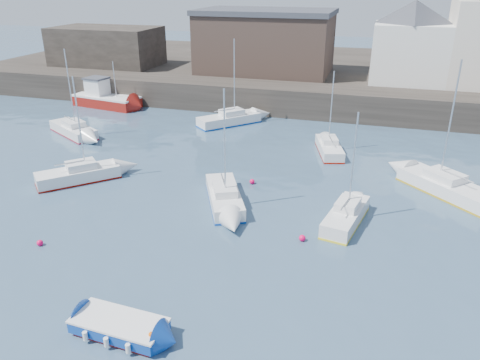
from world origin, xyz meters
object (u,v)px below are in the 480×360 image
(sailboat_f, at_px, (329,147))
(sailboat_b, at_px, (224,196))
(buoy_mid, at_px, (302,241))
(sailboat_a, at_px, (79,174))
(buoy_near, at_px, (40,245))
(sailboat_c, at_px, (346,215))
(sailboat_e, at_px, (73,129))
(sailboat_h, at_px, (229,119))
(buoy_far, at_px, (252,184))
(blue_dinghy, at_px, (119,326))
(fishing_boat, at_px, (105,98))
(sailboat_d, at_px, (447,187))

(sailboat_f, bearing_deg, sailboat_b, -114.97)
(sailboat_b, height_order, buoy_mid, sailboat_b)
(sailboat_a, bearing_deg, buoy_near, -69.29)
(sailboat_a, distance_m, sailboat_c, 19.65)
(sailboat_e, bearing_deg, sailboat_h, 29.80)
(sailboat_a, height_order, sailboat_c, sailboat_a)
(sailboat_a, bearing_deg, sailboat_f, 33.95)
(sailboat_h, xyz_separation_m, buoy_near, (-3.02, -25.67, -0.56))
(sailboat_a, bearing_deg, buoy_far, 14.54)
(sailboat_h, height_order, buoy_far, sailboat_h)
(buoy_far, bearing_deg, sailboat_c, -29.93)
(sailboat_b, xyz_separation_m, buoy_near, (-8.35, -8.14, -0.52))
(sailboat_b, relative_size, buoy_far, 20.65)
(sailboat_a, xyz_separation_m, buoy_mid, (17.44, -3.74, -0.55))
(blue_dinghy, distance_m, fishing_boat, 39.73)
(fishing_boat, relative_size, sailboat_d, 0.91)
(sailboat_d, distance_m, sailboat_f, 10.75)
(blue_dinghy, height_order, sailboat_d, sailboat_d)
(sailboat_d, distance_m, sailboat_h, 22.94)
(sailboat_f, distance_m, buoy_near, 24.44)
(sailboat_a, height_order, sailboat_h, sailboat_h)
(sailboat_f, distance_m, buoy_mid, 15.29)
(blue_dinghy, xyz_separation_m, sailboat_d, (14.73, 19.15, 0.13))
(sailboat_f, bearing_deg, sailboat_d, -34.18)
(sailboat_h, bearing_deg, sailboat_d, -30.44)
(sailboat_c, bearing_deg, sailboat_e, 158.80)
(sailboat_f, xyz_separation_m, buoy_far, (-4.63, -8.30, -0.49))
(buoy_mid, bearing_deg, sailboat_e, 151.62)
(blue_dinghy, bearing_deg, sailboat_c, 56.89)
(sailboat_a, distance_m, sailboat_b, 11.58)
(blue_dinghy, height_order, sailboat_a, sailboat_a)
(blue_dinghy, relative_size, fishing_boat, 0.50)
(sailboat_a, relative_size, sailboat_d, 0.84)
(fishing_boat, xyz_separation_m, sailboat_h, (16.24, -2.78, -0.47))
(sailboat_d, xyz_separation_m, sailboat_f, (-8.89, 6.04, -0.07))
(sailboat_e, relative_size, buoy_mid, 20.89)
(fishing_boat, distance_m, sailboat_b, 29.63)
(sailboat_b, height_order, sailboat_h, sailboat_h)
(blue_dinghy, height_order, sailboat_b, sailboat_b)
(sailboat_h, bearing_deg, sailboat_f, -27.15)
(blue_dinghy, relative_size, sailboat_f, 0.60)
(fishing_boat, bearing_deg, buoy_mid, -40.76)
(blue_dinghy, xyz_separation_m, buoy_mid, (6.14, 9.90, -0.43))
(sailboat_d, xyz_separation_m, sailboat_e, (-33.09, 3.99, -0.03))
(blue_dinghy, relative_size, sailboat_a, 0.54)
(sailboat_a, relative_size, buoy_far, 20.22)
(sailboat_a, bearing_deg, fishing_boat, 116.65)
(blue_dinghy, bearing_deg, sailboat_a, 129.64)
(blue_dinghy, distance_m, sailboat_c, 15.26)
(sailboat_c, height_order, buoy_near, sailboat_c)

